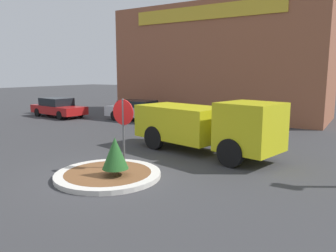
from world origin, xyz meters
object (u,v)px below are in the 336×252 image
(stop_sign, at_px, (123,121))
(parked_sedan_silver, at_px, (140,110))
(utility_truck, at_px, (205,125))
(parked_sedan_red, at_px, (58,107))

(stop_sign, relative_size, parked_sedan_silver, 0.50)
(stop_sign, bearing_deg, parked_sedan_silver, 124.10)
(stop_sign, xyz_separation_m, utility_truck, (1.13, 3.63, -0.51))
(utility_truck, height_order, parked_sedan_red, utility_truck)
(stop_sign, xyz_separation_m, parked_sedan_red, (-12.75, 8.00, -0.98))
(utility_truck, height_order, parked_sedan_silver, utility_truck)
(stop_sign, height_order, parked_sedan_silver, stop_sign)
(stop_sign, height_order, utility_truck, stop_sign)
(stop_sign, relative_size, utility_truck, 0.37)
(stop_sign, bearing_deg, parked_sedan_red, 147.88)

